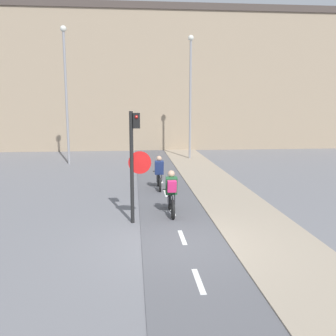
{
  "coord_description": "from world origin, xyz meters",
  "views": [
    {
      "loc": [
        -1.26,
        -8.89,
        3.5
      ],
      "look_at": [
        0.0,
        4.56,
        1.2
      ],
      "focal_mm": 40.0,
      "sensor_mm": 36.0,
      "label": 1
    }
  ],
  "objects": [
    {
      "name": "traffic_light_pole",
      "position": [
        -1.23,
        1.95,
        2.04
      ],
      "size": [
        0.67,
        0.25,
        3.31
      ],
      "color": "black",
      "rests_on": "ground_plane"
    },
    {
      "name": "street_lamp_far",
      "position": [
        -5.06,
        13.5,
        4.72
      ],
      "size": [
        0.36,
        0.36,
        7.86
      ],
      "color": "gray",
      "rests_on": "ground_plane"
    },
    {
      "name": "bike_lane",
      "position": [
        0.0,
        0.01,
        0.01
      ],
      "size": [
        2.18,
        60.0,
        0.02
      ],
      "color": "#56565B",
      "rests_on": "ground_plane"
    },
    {
      "name": "sidewalk_strip",
      "position": [
        2.29,
        0.0,
        0.03
      ],
      "size": [
        2.4,
        60.0,
        0.05
      ],
      "color": "gray",
      "rests_on": "ground_plane"
    },
    {
      "name": "ground_plane",
      "position": [
        0.0,
        0.0,
        0.0
      ],
      "size": [
        120.0,
        120.0,
        0.0
      ],
      "primitive_type": "plane",
      "color": "slate"
    },
    {
      "name": "street_lamp_sidewalk",
      "position": [
        2.4,
        15.01,
        4.65
      ],
      "size": [
        0.36,
        0.36,
        7.74
      ],
      "color": "gray",
      "rests_on": "ground_plane"
    },
    {
      "name": "building_row_background",
      "position": [
        0.0,
        22.2,
        5.43
      ],
      "size": [
        60.0,
        5.2,
        10.83
      ],
      "color": "gray",
      "rests_on": "ground_plane"
    },
    {
      "name": "cyclist_near",
      "position": [
        -0.07,
        2.67,
        0.7
      ],
      "size": [
        0.46,
        1.72,
        1.44
      ],
      "color": "black",
      "rests_on": "ground_plane"
    },
    {
      "name": "cyclist_far",
      "position": [
        -0.2,
        6.36,
        0.65
      ],
      "size": [
        0.46,
        1.64,
        1.41
      ],
      "color": "black",
      "rests_on": "ground_plane"
    }
  ]
}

